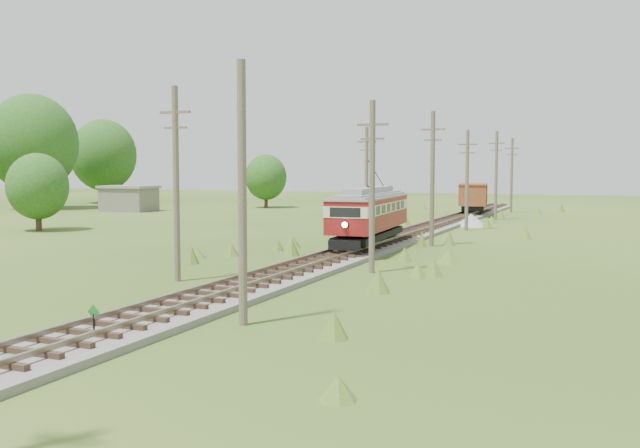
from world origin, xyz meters
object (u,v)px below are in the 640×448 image
at_px(switch_marker, 94,319).
at_px(gondola, 473,196).
at_px(gravel_pile, 472,221).
at_px(streetcar, 370,212).

height_order(switch_marker, gondola, gondola).
xyz_separation_m(switch_marker, gravel_pile, (2.85, 46.96, -0.11)).
xyz_separation_m(switch_marker, streetcar, (0.20, 25.95, 1.84)).
bearing_deg(gravel_pile, switch_marker, -93.47).
height_order(streetcar, gravel_pile, streetcar).
bearing_deg(streetcar, gravel_pile, 78.57).
bearing_deg(streetcar, gondola, 85.75).
xyz_separation_m(switch_marker, gondola, (0.20, 61.90, 1.53)).
xyz_separation_m(gondola, gravel_pile, (2.65, -14.93, -1.64)).
bearing_deg(gravel_pile, gondola, 100.06).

